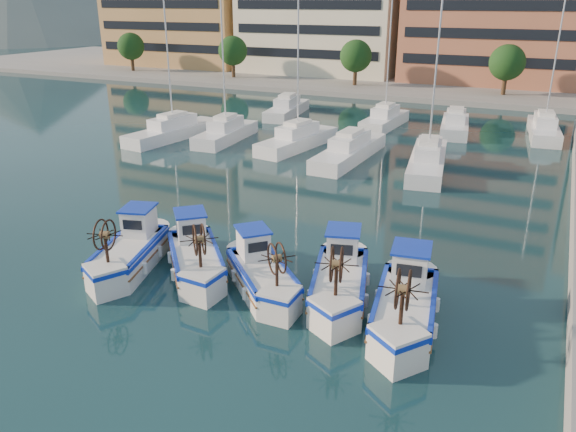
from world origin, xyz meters
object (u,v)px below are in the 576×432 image
object	(u,v)px
fishing_boat_b	(195,255)
fishing_boat_d	(340,278)
fishing_boat_a	(131,250)
fishing_boat_c	(261,272)
fishing_boat_e	(406,302)

from	to	relation	value
fishing_boat_b	fishing_boat_d	xyz separation A→B (m)	(6.26, 0.62, 0.02)
fishing_boat_a	fishing_boat_c	distance (m)	6.05
fishing_boat_c	fishing_boat_e	distance (m)	5.79
fishing_boat_c	fishing_boat_e	size ratio (longest dim) A/B	0.84
fishing_boat_b	fishing_boat_d	bearing A→B (deg)	-35.73
fishing_boat_d	fishing_boat_e	xyz separation A→B (m)	(2.77, -0.79, 0.03)
fishing_boat_b	fishing_boat_e	distance (m)	9.03
fishing_boat_a	fishing_boat_e	bearing A→B (deg)	-13.82
fishing_boat_b	fishing_boat_a	bearing A→B (deg)	154.53
fishing_boat_b	fishing_boat_c	xyz separation A→B (m)	(3.25, -0.15, -0.04)
fishing_boat_a	fishing_boat_b	distance (m)	2.88
fishing_boat_a	fishing_boat_c	xyz separation A→B (m)	(6.01, 0.64, -0.05)
fishing_boat_b	fishing_boat_e	world-z (taller)	fishing_boat_e
fishing_boat_c	fishing_boat_d	world-z (taller)	fishing_boat_d
fishing_boat_d	fishing_boat_e	distance (m)	2.88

